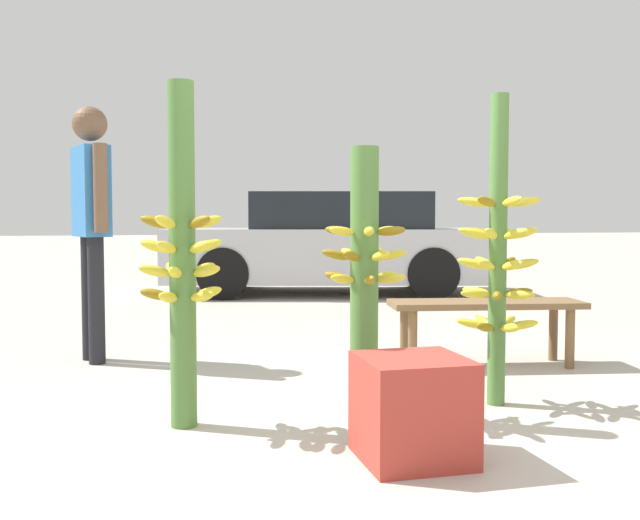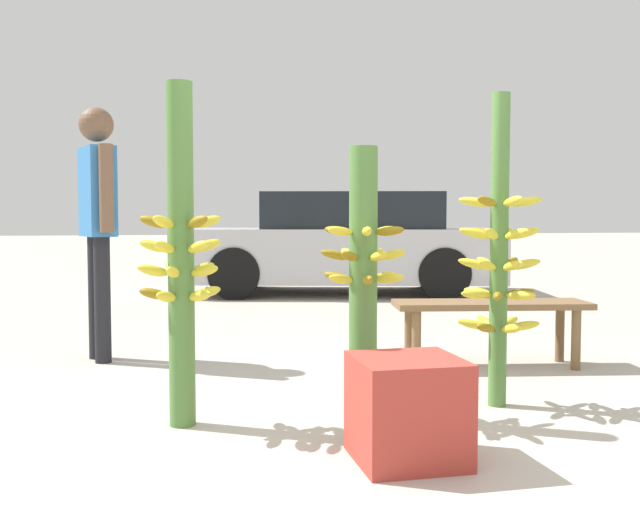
# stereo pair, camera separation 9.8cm
# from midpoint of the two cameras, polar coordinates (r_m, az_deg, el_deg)

# --- Properties ---
(ground_plane) EXTENTS (80.00, 80.00, 0.00)m
(ground_plane) POSITION_cam_midpoint_polar(r_m,az_deg,el_deg) (3.13, 3.88, -14.76)
(ground_plane) COLOR #B2AA9E
(banana_stalk_left) EXTENTS (0.41, 0.41, 1.60)m
(banana_stalk_left) POSITION_cam_midpoint_polar(r_m,az_deg,el_deg) (3.37, -11.77, 0.29)
(banana_stalk_left) COLOR #4C7A38
(banana_stalk_left) RESTS_ON ground_plane
(banana_stalk_center) EXTENTS (0.42, 0.42, 1.32)m
(banana_stalk_center) POSITION_cam_midpoint_polar(r_m,az_deg,el_deg) (3.47, 2.75, -1.48)
(banana_stalk_center) COLOR #4C7A38
(banana_stalk_center) RESTS_ON ground_plane
(banana_stalk_right) EXTENTS (0.42, 0.43, 1.61)m
(banana_stalk_right) POSITION_cam_midpoint_polar(r_m,az_deg,el_deg) (3.79, 13.32, 0.30)
(banana_stalk_right) COLOR #4C7A38
(banana_stalk_right) RESTS_ON ground_plane
(vendor_person) EXTENTS (0.29, 0.58, 1.72)m
(vendor_person) POSITION_cam_midpoint_polar(r_m,az_deg,el_deg) (5.06, -18.36, 4.00)
(vendor_person) COLOR black
(vendor_person) RESTS_ON ground_plane
(market_bench) EXTENTS (1.31, 0.58, 0.43)m
(market_bench) POSITION_cam_midpoint_polar(r_m,az_deg,el_deg) (4.82, 12.56, -4.03)
(market_bench) COLOR brown
(market_bench) RESTS_ON ground_plane
(parked_car) EXTENTS (4.34, 2.62, 1.30)m
(parked_car) POSITION_cam_midpoint_polar(r_m,az_deg,el_deg) (9.28, 0.54, 1.25)
(parked_car) COLOR #B7B7BC
(parked_car) RESTS_ON ground_plane
(produce_crate) EXTENTS (0.42, 0.42, 0.42)m
(produce_crate) POSITION_cam_midpoint_polar(r_m,az_deg,el_deg) (2.94, 6.46, -11.74)
(produce_crate) COLOR #B2382D
(produce_crate) RESTS_ON ground_plane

